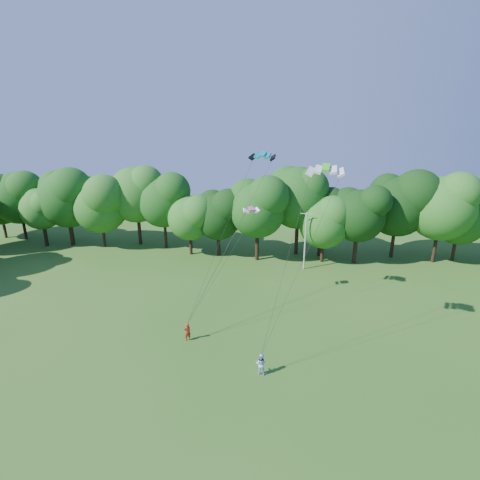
# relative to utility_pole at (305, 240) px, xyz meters

# --- Properties ---
(ground) EXTENTS (160.00, 160.00, 0.00)m
(ground) POSITION_rel_utility_pole_xyz_m (-4.62, -31.96, -4.08)
(ground) COLOR #275A18
(ground) RESTS_ON ground
(utility_pole) EXTENTS (1.58, 0.23, 7.92)m
(utility_pole) POSITION_rel_utility_pole_xyz_m (0.00, 0.00, 0.00)
(utility_pole) COLOR #ABAAA2
(utility_pole) RESTS_ON ground
(kite_flyer_left) EXTENTS (0.76, 0.71, 1.74)m
(kite_flyer_left) POSITION_rel_utility_pole_xyz_m (-10.59, -19.06, -3.21)
(kite_flyer_left) COLOR #A92B15
(kite_flyer_left) RESTS_ON ground
(kite_flyer_right) EXTENTS (0.99, 0.83, 1.82)m
(kite_flyer_right) POSITION_rel_utility_pole_xyz_m (-3.40, -22.69, -3.17)
(kite_flyer_right) COLOR #B4C5FA
(kite_flyer_right) RESTS_ON ground
(kite_teal) EXTENTS (2.63, 1.53, 0.47)m
(kite_teal) POSITION_rel_utility_pole_xyz_m (-4.67, -11.70, 12.21)
(kite_teal) COLOR #047B8F
(kite_teal) RESTS_ON ground
(kite_green) EXTENTS (2.99, 1.62, 0.54)m
(kite_green) POSITION_rel_utility_pole_xyz_m (0.86, -18.30, 11.88)
(kite_green) COLOR #3ECC1E
(kite_green) RESTS_ON ground
(kite_pink) EXTENTS (1.88, 1.44, 0.35)m
(kite_pink) POSITION_rel_utility_pole_xyz_m (-5.91, -10.43, 6.54)
(kite_pink) COLOR #E23FA1
(kite_pink) RESTS_ON ground
(tree_back_west) EXTENTS (8.37, 8.37, 12.18)m
(tree_back_west) POSITION_rel_utility_pole_xyz_m (-36.98, 4.68, 3.53)
(tree_back_west) COLOR #351D15
(tree_back_west) RESTS_ON ground
(tree_back_center) EXTENTS (7.47, 7.47, 10.87)m
(tree_back_center) POSITION_rel_utility_pole_xyz_m (2.25, 5.60, 2.71)
(tree_back_center) COLOR black
(tree_back_center) RESTS_ON ground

